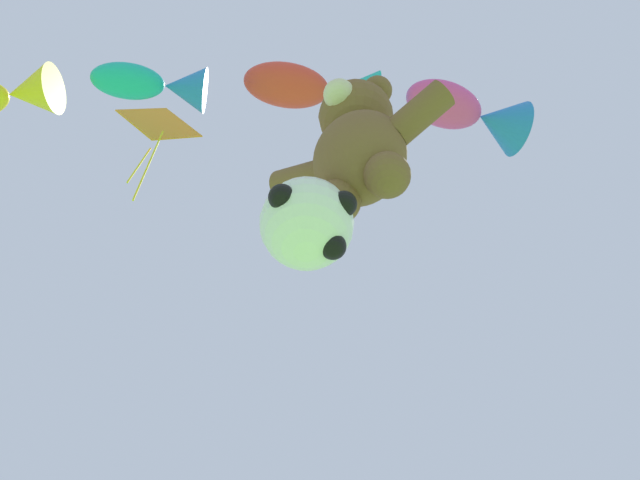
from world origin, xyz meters
The scene contains 6 objects.
teddy_bear_kite centered at (1.73, 5.84, 8.64)m, with size 2.46×1.08×2.50m.
soccer_ball_kite centered at (1.22, 5.56, 7.07)m, with size 1.07×1.06×0.98m.
fish_kite_magenta centered at (2.78, 8.06, 11.96)m, with size 1.95×2.16×0.98m.
fish_kite_crimson centered at (0.80, 6.43, 12.25)m, with size 2.23×2.15×0.96m.
fish_kite_teal centered at (-1.15, 4.70, 11.62)m, with size 1.79×1.67×0.73m.
diamond_kite centered at (-1.88, 5.45, 12.12)m, with size 0.96×1.23×3.42m.
Camera 1 is at (3.63, 2.09, 1.18)m, focal length 40.00 mm.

